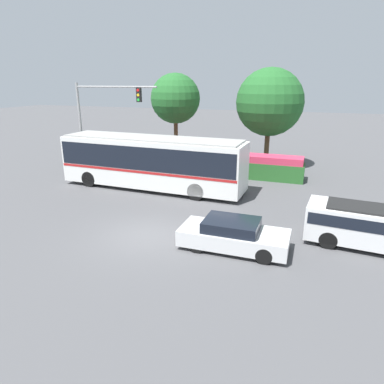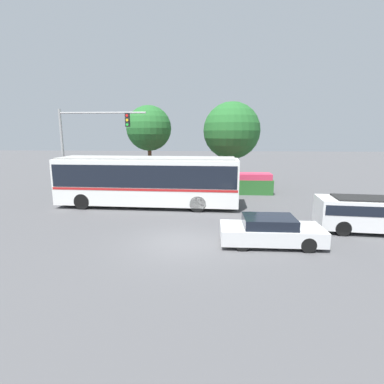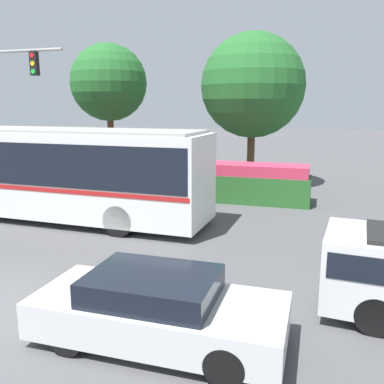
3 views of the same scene
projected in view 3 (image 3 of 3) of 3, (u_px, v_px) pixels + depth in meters
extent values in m
cube|color=silver|center=(49.00, 172.00, 14.78)|extent=(11.74, 2.97, 2.88)
cube|color=black|center=(48.00, 159.00, 14.68)|extent=(11.50, 3.00, 1.38)
cube|color=#B21E1E|center=(50.00, 182.00, 14.85)|extent=(11.62, 3.00, 0.14)
cube|color=#9D9D99|center=(46.00, 130.00, 14.47)|extent=(11.26, 2.75, 0.10)
cylinder|color=black|center=(119.00, 221.00, 12.89)|extent=(1.01, 0.33, 1.00)
cylinder|color=black|center=(150.00, 204.00, 15.02)|extent=(1.01, 0.33, 1.00)
cube|color=silver|center=(159.00, 315.00, 7.09)|extent=(4.32, 1.83, 0.64)
cube|color=black|center=(153.00, 285.00, 7.01)|extent=(2.16, 1.61, 0.42)
cylinder|color=black|center=(244.00, 314.00, 7.49)|extent=(0.63, 0.22, 0.63)
cylinder|color=black|center=(225.00, 366.00, 5.99)|extent=(0.63, 0.22, 0.63)
cylinder|color=black|center=(114.00, 295.00, 8.25)|extent=(0.63, 0.22, 0.63)
cylinder|color=black|center=(67.00, 337.00, 6.76)|extent=(0.63, 0.22, 0.63)
cylinder|color=black|center=(374.00, 280.00, 8.81)|extent=(0.74, 0.33, 0.72)
cylinder|color=black|center=(375.00, 315.00, 7.35)|extent=(0.74, 0.33, 0.72)
cube|color=black|center=(34.00, 64.00, 16.18)|extent=(0.30, 0.22, 0.90)
cylinder|color=red|center=(32.00, 55.00, 16.01)|extent=(0.18, 0.02, 0.18)
cylinder|color=yellow|center=(32.00, 63.00, 16.07)|extent=(0.18, 0.02, 0.18)
cylinder|color=green|center=(33.00, 71.00, 16.13)|extent=(0.18, 0.02, 0.18)
cube|color=#286028|center=(189.00, 185.00, 18.32)|extent=(10.40, 1.50, 1.16)
cube|color=#CC3351|center=(189.00, 167.00, 18.16)|extent=(10.19, 1.42, 0.46)
cylinder|color=brown|center=(111.00, 147.00, 21.85)|extent=(0.33, 0.33, 3.78)
sphere|color=#236028|center=(109.00, 83.00, 21.17)|extent=(3.90, 3.90, 3.90)
cylinder|color=brown|center=(251.00, 155.00, 20.82)|extent=(0.38, 0.38, 3.16)
sphere|color=#236028|center=(253.00, 86.00, 20.12)|extent=(5.05, 5.05, 5.05)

